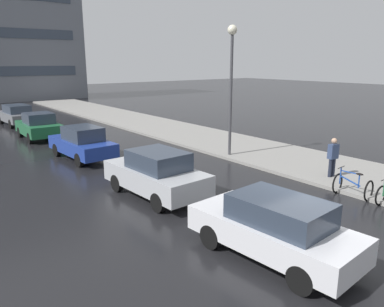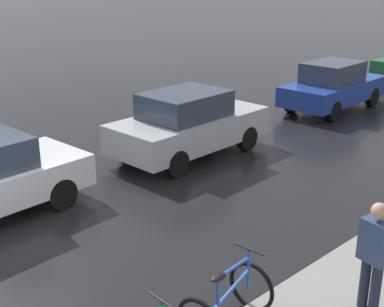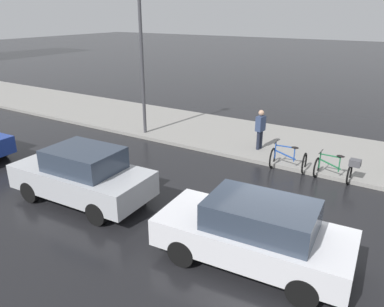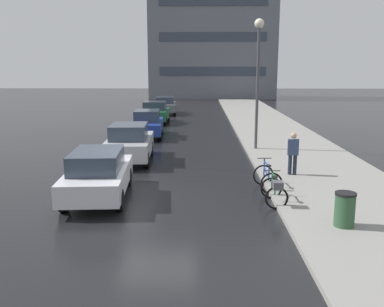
{
  "view_description": "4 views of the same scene",
  "coord_description": "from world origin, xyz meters",
  "px_view_note": "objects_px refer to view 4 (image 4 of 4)",
  "views": [
    {
      "loc": [
        -8.57,
        -5.42,
        4.7
      ],
      "look_at": [
        -0.28,
        5.18,
        1.36
      ],
      "focal_mm": 35.0,
      "sensor_mm": 36.0,
      "label": 1
    },
    {
      "loc": [
        7.63,
        -3.49,
        4.59
      ],
      "look_at": [
        0.06,
        3.72,
        0.9
      ],
      "focal_mm": 50.0,
      "sensor_mm": 36.0,
      "label": 2
    },
    {
      "loc": [
        -8.5,
        -2.65,
        5.3
      ],
      "look_at": [
        1.16,
        3.4,
        0.94
      ],
      "focal_mm": 35.0,
      "sensor_mm": 36.0,
      "label": 3
    },
    {
      "loc": [
        1.36,
        -13.11,
        4.11
      ],
      "look_at": [
        1.04,
        2.87,
        0.86
      ],
      "focal_mm": 40.0,
      "sensor_mm": 36.0,
      "label": 4
    }
  ],
  "objects_px": {
    "bicycle_second": "(267,178)",
    "trash_bin": "(345,212)",
    "car_silver": "(129,143)",
    "car_white": "(98,174)",
    "bicycle_nearest": "(275,190)",
    "pedestrian": "(293,153)",
    "car_blue": "(147,124)",
    "streetlamp": "(258,61)",
    "car_grey": "(165,105)",
    "car_green": "(155,112)"
  },
  "relations": [
    {
      "from": "bicycle_second",
      "to": "trash_bin",
      "type": "distance_m",
      "value": 3.97
    },
    {
      "from": "bicycle_second",
      "to": "car_silver",
      "type": "height_order",
      "value": "car_silver"
    },
    {
      "from": "car_white",
      "to": "bicycle_nearest",
      "type": "bearing_deg",
      "value": -6.58
    },
    {
      "from": "pedestrian",
      "to": "trash_bin",
      "type": "xyz_separation_m",
      "value": [
        0.21,
        -5.29,
        -0.46
      ]
    },
    {
      "from": "car_blue",
      "to": "pedestrian",
      "type": "relative_size",
      "value": 2.49
    },
    {
      "from": "car_silver",
      "to": "streetlamp",
      "type": "xyz_separation_m",
      "value": [
        5.86,
        2.41,
        3.54
      ]
    },
    {
      "from": "pedestrian",
      "to": "trash_bin",
      "type": "relative_size",
      "value": 1.69
    },
    {
      "from": "car_grey",
      "to": "trash_bin",
      "type": "bearing_deg",
      "value": -76.13
    },
    {
      "from": "car_green",
      "to": "trash_bin",
      "type": "relative_size",
      "value": 3.75
    },
    {
      "from": "car_grey",
      "to": "streetlamp",
      "type": "bearing_deg",
      "value": -70.89
    },
    {
      "from": "streetlamp",
      "to": "trash_bin",
      "type": "relative_size",
      "value": 6.19
    },
    {
      "from": "car_grey",
      "to": "pedestrian",
      "type": "height_order",
      "value": "pedestrian"
    },
    {
      "from": "car_silver",
      "to": "trash_bin",
      "type": "height_order",
      "value": "car_silver"
    },
    {
      "from": "bicycle_nearest",
      "to": "car_white",
      "type": "relative_size",
      "value": 0.32
    },
    {
      "from": "car_grey",
      "to": "streetlamp",
      "type": "distance_m",
      "value": 18.21
    },
    {
      "from": "streetlamp",
      "to": "trash_bin",
      "type": "xyz_separation_m",
      "value": [
        0.91,
        -10.5,
        -3.86
      ]
    },
    {
      "from": "car_white",
      "to": "car_green",
      "type": "relative_size",
      "value": 1.13
    },
    {
      "from": "car_white",
      "to": "streetlamp",
      "type": "relative_size",
      "value": 0.69
    },
    {
      "from": "bicycle_nearest",
      "to": "streetlamp",
      "type": "bearing_deg",
      "value": 86.64
    },
    {
      "from": "bicycle_nearest",
      "to": "car_blue",
      "type": "xyz_separation_m",
      "value": [
        -5.39,
        12.7,
        0.31
      ]
    },
    {
      "from": "car_silver",
      "to": "car_blue",
      "type": "distance_m",
      "value": 6.65
    },
    {
      "from": "bicycle_nearest",
      "to": "car_silver",
      "type": "height_order",
      "value": "car_silver"
    },
    {
      "from": "car_silver",
      "to": "car_grey",
      "type": "height_order",
      "value": "car_silver"
    },
    {
      "from": "pedestrian",
      "to": "trash_bin",
      "type": "height_order",
      "value": "pedestrian"
    },
    {
      "from": "car_white",
      "to": "streetlamp",
      "type": "xyz_separation_m",
      "value": [
        5.96,
        7.84,
        3.57
      ]
    },
    {
      "from": "bicycle_nearest",
      "to": "trash_bin",
      "type": "height_order",
      "value": "trash_bin"
    },
    {
      "from": "bicycle_nearest",
      "to": "car_blue",
      "type": "height_order",
      "value": "car_blue"
    },
    {
      "from": "bicycle_nearest",
      "to": "bicycle_second",
      "type": "height_order",
      "value": "bicycle_second"
    },
    {
      "from": "streetlamp",
      "to": "car_silver",
      "type": "bearing_deg",
      "value": -157.64
    },
    {
      "from": "car_silver",
      "to": "car_grey",
      "type": "distance_m",
      "value": 19.28
    },
    {
      "from": "bicycle_second",
      "to": "car_silver",
      "type": "relative_size",
      "value": 0.29
    },
    {
      "from": "bicycle_nearest",
      "to": "trash_bin",
      "type": "xyz_separation_m",
      "value": [
        1.41,
        -2.04,
        0.03
      ]
    },
    {
      "from": "car_white",
      "to": "car_green",
      "type": "xyz_separation_m",
      "value": [
        -0.13,
        18.41,
        -0.0
      ]
    },
    {
      "from": "bicycle_nearest",
      "to": "car_green",
      "type": "relative_size",
      "value": 0.36
    },
    {
      "from": "car_silver",
      "to": "pedestrian",
      "type": "height_order",
      "value": "pedestrian"
    },
    {
      "from": "bicycle_second",
      "to": "pedestrian",
      "type": "bearing_deg",
      "value": 53.15
    },
    {
      "from": "bicycle_nearest",
      "to": "car_silver",
      "type": "bearing_deg",
      "value": 131.52
    },
    {
      "from": "bicycle_nearest",
      "to": "car_blue",
      "type": "bearing_deg",
      "value": 112.99
    },
    {
      "from": "bicycle_nearest",
      "to": "pedestrian",
      "type": "height_order",
      "value": "pedestrian"
    },
    {
      "from": "bicycle_second",
      "to": "car_grey",
      "type": "xyz_separation_m",
      "value": [
        -5.38,
        23.65,
        0.37
      ]
    },
    {
      "from": "car_silver",
      "to": "streetlamp",
      "type": "height_order",
      "value": "streetlamp"
    },
    {
      "from": "car_silver",
      "to": "bicycle_second",
      "type": "bearing_deg",
      "value": -39.01
    },
    {
      "from": "bicycle_nearest",
      "to": "car_silver",
      "type": "relative_size",
      "value": 0.32
    },
    {
      "from": "bicycle_second",
      "to": "car_green",
      "type": "distance_m",
      "value": 18.25
    },
    {
      "from": "car_grey",
      "to": "streetlamp",
      "type": "relative_size",
      "value": 0.67
    },
    {
      "from": "car_white",
      "to": "car_grey",
      "type": "distance_m",
      "value": 24.71
    },
    {
      "from": "car_green",
      "to": "trash_bin",
      "type": "distance_m",
      "value": 22.22
    },
    {
      "from": "bicycle_second",
      "to": "pedestrian",
      "type": "height_order",
      "value": "pedestrian"
    },
    {
      "from": "car_white",
      "to": "streetlamp",
      "type": "height_order",
      "value": "streetlamp"
    },
    {
      "from": "car_blue",
      "to": "bicycle_nearest",
      "type": "bearing_deg",
      "value": -67.01
    }
  ]
}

